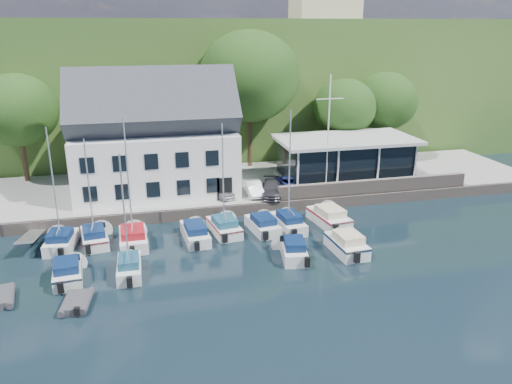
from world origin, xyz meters
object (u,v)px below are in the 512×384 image
(boat_r1_4, at_px, (223,182))
(boat_r2_3, at_px, (293,248))
(boat_r1_6, at_px, (289,176))
(boat_r2_1, at_px, (124,214))
(boat_r1_0, at_px, (55,193))
(boat_r1_1, at_px, (89,190))
(boat_r1_3, at_px, (195,231))
(harbor_building, at_px, (155,144))
(car_dgrey, at_px, (271,189))
(boat_r2_0, at_px, (67,270))
(car_white, at_px, (254,188))
(dinghy_1, at_px, (77,301))
(boat_r1_5, at_px, (263,223))
(flagpole, at_px, (328,134))
(car_blue, at_px, (292,183))
(boat_r1_7, at_px, (329,215))
(boat_r2_4, at_px, (347,242))
(boat_r1_2, at_px, (129,188))
(club_pavilion, at_px, (345,158))
(car_silver, at_px, (221,190))

(boat_r1_4, bearing_deg, boat_r2_3, -62.08)
(boat_r1_6, distance_m, boat_r2_1, 13.18)
(boat_r1_0, bearing_deg, boat_r2_1, -41.17)
(boat_r1_1, relative_size, boat_r1_3, 1.34)
(harbor_building, xyz_separation_m, car_dgrey, (9.74, -3.75, -3.73))
(boat_r1_3, bearing_deg, boat_r2_0, -156.34)
(car_white, distance_m, dinghy_1, 19.81)
(boat_r1_0, xyz_separation_m, boat_r1_5, (14.94, -0.32, -3.56))
(boat_r1_1, bearing_deg, flagpole, 6.04)
(flagpole, bearing_deg, car_blue, 164.03)
(harbor_building, bearing_deg, boat_r1_7, -34.27)
(car_blue, relative_size, boat_r2_0, 0.69)
(boat_r2_4, bearing_deg, boat_r1_0, 161.05)
(car_white, bearing_deg, boat_r2_4, -68.00)
(dinghy_1, bearing_deg, boat_r1_2, 74.47)
(boat_r1_0, bearing_deg, car_blue, 24.44)
(car_dgrey, distance_m, dinghy_1, 20.48)
(boat_r1_3, bearing_deg, club_pavilion, 26.08)
(boat_r1_3, height_order, boat_r1_7, boat_r1_7)
(car_silver, relative_size, boat_r2_0, 0.65)
(boat_r2_4, bearing_deg, boat_r2_3, 174.95)
(flagpole, bearing_deg, boat_r1_6, -132.80)
(club_pavilion, height_order, car_dgrey, club_pavilion)
(car_silver, height_order, boat_r2_1, boat_r2_1)
(boat_r1_4, xyz_separation_m, boat_r2_1, (-7.15, -5.28, 0.00))
(flagpole, xyz_separation_m, boat_r2_1, (-17.52, -10.65, -2.02))
(car_white, xyz_separation_m, flagpole, (6.70, -0.31, 4.58))
(car_white, relative_size, boat_r1_5, 0.68)
(boat_r1_4, xyz_separation_m, dinghy_1, (-10.09, -8.50, -3.85))
(boat_r2_3, bearing_deg, car_dgrey, 93.14)
(boat_r1_5, distance_m, boat_r1_7, 5.57)
(car_dgrey, distance_m, flagpole, 6.94)
(harbor_building, height_order, club_pavilion, harbor_building)
(boat_r1_3, bearing_deg, car_silver, 60.72)
(car_blue, distance_m, boat_r1_4, 10.01)
(harbor_building, height_order, boat_r1_5, harbor_building)
(dinghy_1, bearing_deg, boat_r1_0, 108.95)
(car_silver, relative_size, dinghy_1, 1.23)
(boat_r1_2, bearing_deg, flagpole, 17.20)
(boat_r1_4, bearing_deg, club_pavilion, 23.39)
(car_white, relative_size, boat_r1_4, 0.44)
(boat_r1_5, relative_size, boat_r2_3, 1.04)
(boat_r2_1, bearing_deg, car_white, 46.09)
(boat_r1_6, relative_size, boat_r2_1, 1.04)
(boat_r1_7, height_order, dinghy_1, boat_r1_7)
(boat_r1_7, bearing_deg, car_dgrey, 115.06)
(boat_r2_0, bearing_deg, club_pavilion, 23.63)
(harbor_building, xyz_separation_m, dinghy_1, (-5.51, -17.36, -5.03))
(car_silver, distance_m, boat_r2_1, 13.83)
(car_dgrey, height_order, boat_r2_1, boat_r2_1)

